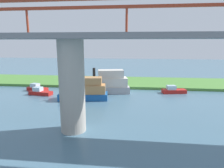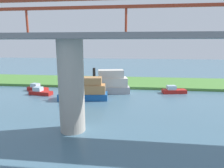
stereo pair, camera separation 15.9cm
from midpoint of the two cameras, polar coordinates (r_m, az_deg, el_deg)
ground_plane at (r=39.21m, az=-0.07°, el=-1.40°), size 160.00×160.00×0.00m
grassy_bank at (r=45.00m, az=0.82°, el=0.61°), size 80.00×12.00×0.50m
bridge_pylon at (r=20.01m, az=-11.59°, el=-0.76°), size 2.52×2.52×9.18m
bridge_span at (r=19.61m, az=-12.19°, el=13.93°), size 72.90×4.30×3.25m
person_on_bank at (r=41.13m, az=1.83°, el=0.92°), size 0.40×0.40×1.39m
mooring_post at (r=40.13m, az=-5.23°, el=0.34°), size 0.20×0.20×1.04m
houseboat_blue at (r=35.81m, az=-1.87°, el=0.11°), size 9.31×4.67×4.55m
pontoon_yellow at (r=40.28m, az=-20.79°, el=-1.11°), size 4.28×2.53×1.34m
motorboat_red at (r=31.92m, az=-7.89°, el=-1.84°), size 7.92×3.47×3.92m
riverboat_paddlewheel at (r=37.45m, az=16.99°, el=-1.74°), size 4.40×2.25×1.40m
skiff_small at (r=36.95m, az=-19.98°, el=-2.15°), size 4.17×2.04×1.33m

